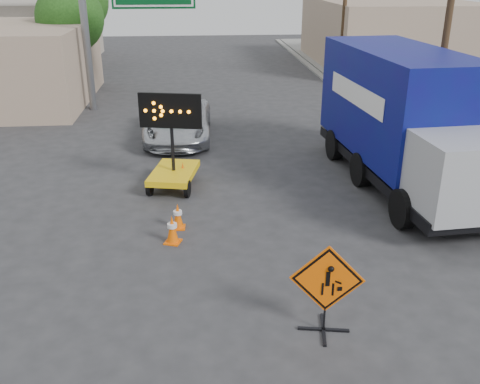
{
  "coord_description": "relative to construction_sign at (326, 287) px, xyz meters",
  "views": [
    {
      "loc": [
        -1.33,
        -9.61,
        6.75
      ],
      "look_at": [
        -0.26,
        2.69,
        1.55
      ],
      "focal_mm": 40.0,
      "sensor_mm": 36.0,
      "label": 1
    }
  ],
  "objects": [
    {
      "name": "utility_pole_near",
      "position": [
        6.89,
        10.95,
        3.67
      ],
      "size": [
        1.8,
        0.26,
        9.0
      ],
      "color": "#3F2A1B",
      "rests_on": "ground"
    },
    {
      "name": "curb_right",
      "position": [
        6.09,
        15.95,
        -0.96
      ],
      "size": [
        0.4,
        60.0,
        0.12
      ],
      "primitive_type": "cube",
      "color": "gray",
      "rests_on": "ground"
    },
    {
      "name": "utility_pole_far",
      "position": [
        6.89,
        24.95,
        3.67
      ],
      "size": [
        1.8,
        0.26,
        9.0
      ],
      "color": "#3F2A1B",
      "rests_on": "ground"
    },
    {
      "name": "tree_left_near",
      "position": [
        -9.11,
        22.95,
        3.15
      ],
      "size": [
        3.71,
        3.71,
        6.03
      ],
      "color": "#3F2A1B",
      "rests_on": "ground"
    },
    {
      "name": "cone_b",
      "position": [
        -3.0,
        4.87,
        -0.64
      ],
      "size": [
        0.39,
        0.39,
        0.75
      ],
      "rotation": [
        0.0,
        0.0,
        -0.04
      ],
      "color": "#FF6005",
      "rests_on": "ground"
    },
    {
      "name": "storefront_left_far",
      "position": [
        -16.11,
        34.95,
        1.18
      ],
      "size": [
        12.0,
        10.0,
        4.4
      ],
      "primitive_type": "cube",
      "color": "#AA9B8E",
      "rests_on": "ground"
    },
    {
      "name": "tree_left_far",
      "position": [
        -10.11,
        30.95,
        3.58
      ],
      "size": [
        4.1,
        4.1,
        6.66
      ],
      "color": "#3F2A1B",
      "rests_on": "ground"
    },
    {
      "name": "cone_a",
      "position": [
        -3.13,
        4.03,
        -0.62
      ],
      "size": [
        0.51,
        0.51,
        0.79
      ],
      "rotation": [
        0.0,
        0.0,
        -0.34
      ],
      "color": "#FF6005",
      "rests_on": "ground"
    },
    {
      "name": "ground",
      "position": [
        -1.11,
        0.95,
        -1.02
      ],
      "size": [
        100.0,
        100.0,
        0.0
      ],
      "primitive_type": "plane",
      "color": "#2D2D30",
      "rests_on": "ground"
    },
    {
      "name": "pickup_truck",
      "position": [
        -3.12,
        13.41,
        -0.23
      ],
      "size": [
        2.85,
        5.78,
        1.58
      ],
      "primitive_type": "imported",
      "rotation": [
        0.0,
        0.0,
        -0.04
      ],
      "color": "silver",
      "rests_on": "ground"
    },
    {
      "name": "building_right_far",
      "position": [
        11.89,
        30.95,
        1.28
      ],
      "size": [
        10.0,
        14.0,
        4.6
      ],
      "primitive_type": "cube",
      "color": "tan",
      "rests_on": "ground"
    },
    {
      "name": "cone_c",
      "position": [
        -2.89,
        8.12,
        -0.62
      ],
      "size": [
        0.41,
        0.41,
        0.8
      ],
      "rotation": [
        0.0,
        0.0,
        0.0
      ],
      "color": "#FF6005",
      "rests_on": "ground"
    },
    {
      "name": "construction_sign",
      "position": [
        0.0,
        0.0,
        0.0
      ],
      "size": [
        1.44,
        1.03,
        1.93
      ],
      "rotation": [
        0.0,
        0.0,
        -0.17
      ],
      "color": "black",
      "rests_on": "ground"
    },
    {
      "name": "box_truck",
      "position": [
        4.31,
        7.61,
        0.96
      ],
      "size": [
        3.46,
        9.35,
        4.36
      ],
      "rotation": [
        0.0,
        0.0,
        0.08
      ],
      "color": "black",
      "rests_on": "ground"
    },
    {
      "name": "highway_gantry",
      "position": [
        -5.54,
        18.91,
        4.06
      ],
      "size": [
        6.18,
        0.38,
        6.9
      ],
      "color": "slate",
      "rests_on": "ground"
    },
    {
      "name": "sidewalk_right",
      "position": [
        8.39,
        15.95,
        -0.94
      ],
      "size": [
        4.0,
        60.0,
        0.15
      ],
      "primitive_type": "cube",
      "color": "gray",
      "rests_on": "ground"
    },
    {
      "name": "arrow_board",
      "position": [
        -3.18,
        7.94,
        -0.31
      ],
      "size": [
        1.98,
        2.44,
        3.16
      ],
      "rotation": [
        0.0,
        0.0,
        -0.21
      ],
      "color": "yellow",
      "rests_on": "ground"
    }
  ]
}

